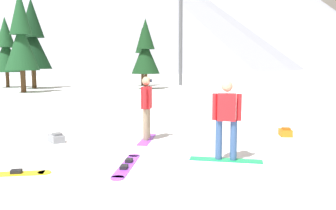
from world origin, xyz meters
TOP-DOWN VIEW (x-y plane):
  - ground_plane at (0.00, 0.00)m, footprint 800.00×800.00m
  - snowboarder_foreground at (1.02, 0.16)m, footprint 1.51×1.06m
  - snowboarder_midground at (-0.02, 2.79)m, footprint 0.93×1.47m
  - loose_snowboard_near_right at (-1.14, 0.48)m, footprint 1.05×1.79m
  - loose_snowboard_near_left at (-3.49, 0.74)m, footprint 1.76×0.63m
  - backpack_orange at (3.98, 1.88)m, footprint 0.48×0.54m
  - backpack_grey at (-2.43, 3.32)m, footprint 0.45×0.55m
  - pine_tree_short at (-5.60, 28.08)m, footprint 2.53×2.53m
  - pine_tree_broad at (6.50, 26.27)m, footprint 2.06×2.06m
  - pine_tree_leaning at (-4.01, 21.45)m, footprint 2.42×2.42m
  - pine_tree_young at (-3.33, 25.83)m, footprint 3.08×3.08m
  - pine_tree_slender at (5.55, 21.88)m, footprint 2.36×2.36m
  - ski_lift_tower at (10.10, 25.35)m, footprint 2.97×0.36m
  - peak_east_ridge at (59.53, 259.91)m, footprint 127.15×127.15m
  - peak_central_summit at (122.60, 207.79)m, footprint 209.87×209.87m

SIDE VIEW (x-z plane):
  - ground_plane at x=0.00m, z-range 0.00..0.00m
  - loose_snowboard_near_right at x=-1.14m, z-range -0.02..0.07m
  - loose_snowboard_near_left at x=-3.49m, z-range -0.02..0.07m
  - backpack_orange at x=3.98m, z-range -0.02..0.24m
  - backpack_grey at x=-2.43m, z-range -0.01..0.26m
  - snowboarder_foreground at x=1.02m, z-range 0.05..1.82m
  - snowboarder_midground at x=-0.02m, z-range 0.06..1.83m
  - pine_tree_broad at x=6.50m, z-range 0.25..5.77m
  - pine_tree_slender at x=5.55m, z-range 0.27..6.12m
  - pine_tree_short at x=-5.60m, z-range 0.28..6.55m
  - pine_tree_leaning at x=-4.01m, z-range 0.33..7.76m
  - pine_tree_young at x=-3.33m, z-range 0.35..7.99m
  - ski_lift_tower at x=10.10m, z-range 0.67..13.02m
  - peak_east_ridge at x=59.53m, z-range 1.55..70.39m
  - peak_central_summit at x=122.60m, z-range 1.89..86.07m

